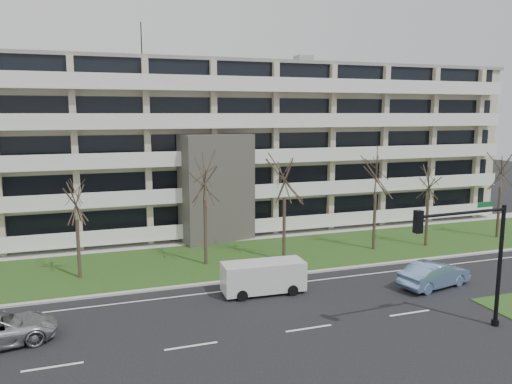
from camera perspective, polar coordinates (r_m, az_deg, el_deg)
name	(u,v)px	position (r m, az deg, el deg)	size (l,w,h in m)	color
ground	(309,328)	(26.18, 6.05, -15.24)	(160.00, 160.00, 0.00)	black
grass_verge	(236,258)	(37.62, -2.35, -7.51)	(90.00, 10.00, 0.06)	#254F1A
curb	(257,278)	(33.07, 0.15, -9.80)	(90.00, 0.35, 0.12)	#B2B2AD
sidewalk	(217,240)	(42.73, -4.45, -5.49)	(90.00, 2.00, 0.08)	#B2B2AD
lane_edge_line	(265,286)	(31.75, 1.04, -10.72)	(90.00, 0.12, 0.01)	white
apartment_building	(198,146)	(48.11, -6.60, 5.26)	(60.50, 15.10, 18.75)	#C0B195
blue_sedan	(434,275)	(33.30, 19.71, -8.87)	(1.70, 4.88, 1.61)	#7FA5DD
white_van	(264,274)	(30.32, 0.96, -9.40)	(5.02, 2.20, 1.92)	silver
traffic_signal	(473,249)	(26.47, 23.54, -6.01)	(5.62, 0.65, 6.51)	black
tree_2	(76,196)	(33.89, -19.93, -0.47)	(3.51, 3.51, 7.02)	#382B21
tree_3	(204,174)	(34.84, -5.91, 2.08)	(4.21, 4.21, 8.41)	#382B21
tree_4	(285,172)	(35.68, 3.29, 2.26)	(4.20, 4.20, 8.40)	#382B21
tree_5	(376,169)	(39.72, 13.59, 2.59)	(4.15, 4.15, 8.29)	#382B21
tree_6	(429,179)	(42.09, 19.18, 1.46)	(3.57, 3.57, 7.14)	#382B21
tree_7	(502,167)	(47.31, 26.30, 2.58)	(3.98, 3.98, 7.95)	#382B21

